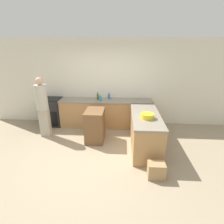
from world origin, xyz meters
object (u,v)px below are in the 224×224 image
at_px(water_bottle_blue, 109,96).
at_px(olive_oil_bottle, 98,97).
at_px(person_by_range, 43,105).
at_px(paper_bag, 156,170).
at_px(range_oven, 52,112).
at_px(island_table, 95,125).
at_px(dish_soap_bottle, 100,98).
at_px(mixing_bowl, 147,116).

xyz_separation_m(water_bottle_blue, olive_oil_bottle, (-0.34, -0.11, 0.02)).
height_order(person_by_range, paper_bag, person_by_range).
bearing_deg(range_oven, paper_bag, -38.46).
xyz_separation_m(island_table, water_bottle_blue, (0.30, 1.09, 0.52)).
bearing_deg(island_table, olive_oil_bottle, 92.66).
height_order(water_bottle_blue, dish_soap_bottle, water_bottle_blue).
distance_m(island_table, water_bottle_blue, 1.25).
height_order(island_table, paper_bag, island_table).
xyz_separation_m(mixing_bowl, paper_bag, (0.11, -0.94, -0.78)).
height_order(mixing_bowl, person_by_range, person_by_range).
bearing_deg(olive_oil_bottle, paper_bag, -58.57).
relative_size(olive_oil_bottle, paper_bag, 0.72).
distance_m(water_bottle_blue, dish_soap_bottle, 0.35).
height_order(water_bottle_blue, paper_bag, water_bottle_blue).
bearing_deg(range_oven, olive_oil_bottle, 0.93).
bearing_deg(island_table, water_bottle_blue, 74.69).
height_order(water_bottle_blue, olive_oil_bottle, olive_oil_bottle).
distance_m(olive_oil_bottle, dish_soap_bottle, 0.17).
relative_size(island_table, person_by_range, 0.51).
height_order(mixing_bowl, olive_oil_bottle, olive_oil_bottle).
height_order(island_table, olive_oil_bottle, olive_oil_bottle).
bearing_deg(mixing_bowl, paper_bag, -83.37).
distance_m(island_table, dish_soap_bottle, 0.99).
bearing_deg(island_table, dish_soap_bottle, 86.50).
bearing_deg(paper_bag, water_bottle_blue, 114.13).
height_order(range_oven, person_by_range, person_by_range).
distance_m(mixing_bowl, paper_bag, 1.22).
xyz_separation_m(range_oven, island_table, (1.57, -0.96, -0.01)).
relative_size(mixing_bowl, dish_soap_bottle, 1.60).
xyz_separation_m(range_oven, person_by_range, (0.11, -0.81, 0.49)).
height_order(mixing_bowl, dish_soap_bottle, dish_soap_bottle).
relative_size(island_table, olive_oil_bottle, 3.65).
distance_m(olive_oil_bottle, paper_bag, 2.93).
bearing_deg(range_oven, water_bottle_blue, 4.09).
distance_m(mixing_bowl, olive_oil_bottle, 2.00).
relative_size(range_oven, dish_soap_bottle, 4.67).
distance_m(range_oven, paper_bag, 3.84).
bearing_deg(mixing_bowl, person_by_range, 167.18).
bearing_deg(dish_soap_bottle, olive_oil_bottle, 124.90).
distance_m(olive_oil_bottle, person_by_range, 1.65).
distance_m(island_table, person_by_range, 1.55).
xyz_separation_m(olive_oil_bottle, person_by_range, (-1.42, -0.83, -0.04)).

